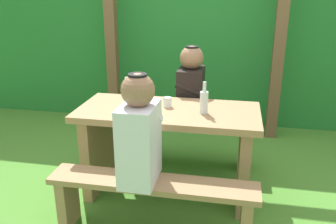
{
  "coord_description": "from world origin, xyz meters",
  "views": [
    {
      "loc": [
        0.49,
        -2.55,
        1.63
      ],
      "look_at": [
        0.0,
        0.0,
        0.71
      ],
      "focal_mm": 38.05,
      "sensor_mm": 36.0,
      "label": 1
    }
  ],
  "objects_px": {
    "bottle_center": "(127,97)",
    "person_white_shirt": "(139,133)",
    "picnic_table": "(168,137)",
    "bench_near": "(153,196)",
    "bottle_right": "(140,97)",
    "cell_phone": "(145,114)",
    "drinking_glass": "(168,102)",
    "person_black_coat": "(191,89)",
    "bench_far": "(179,133)",
    "bottle_left": "(204,101)"
  },
  "relations": [
    {
      "from": "bench_far",
      "to": "bottle_left",
      "type": "height_order",
      "value": "bottle_left"
    },
    {
      "from": "picnic_table",
      "to": "drinking_glass",
      "type": "relative_size",
      "value": 18.28
    },
    {
      "from": "bottle_right",
      "to": "bottle_center",
      "type": "distance_m",
      "value": 0.12
    },
    {
      "from": "person_black_coat",
      "to": "bottle_right",
      "type": "xyz_separation_m",
      "value": [
        -0.33,
        -0.54,
        0.07
      ]
    },
    {
      "from": "bottle_left",
      "to": "bottle_right",
      "type": "xyz_separation_m",
      "value": [
        -0.5,
        0.05,
        -0.01
      ]
    },
    {
      "from": "bench_near",
      "to": "bench_far",
      "type": "distance_m",
      "value": 1.1
    },
    {
      "from": "person_black_coat",
      "to": "drinking_glass",
      "type": "height_order",
      "value": "person_black_coat"
    },
    {
      "from": "bottle_center",
      "to": "person_white_shirt",
      "type": "bearing_deg",
      "value": -64.87
    },
    {
      "from": "drinking_glass",
      "to": "bottle_left",
      "type": "height_order",
      "value": "bottle_left"
    },
    {
      "from": "person_white_shirt",
      "to": "cell_phone",
      "type": "xyz_separation_m",
      "value": [
        -0.06,
        0.39,
        -0.01
      ]
    },
    {
      "from": "bench_far",
      "to": "person_white_shirt",
      "type": "relative_size",
      "value": 1.95
    },
    {
      "from": "bench_far",
      "to": "bottle_left",
      "type": "relative_size",
      "value": 5.8
    },
    {
      "from": "drinking_glass",
      "to": "person_black_coat",
      "type": "bearing_deg",
      "value": 75.99
    },
    {
      "from": "picnic_table",
      "to": "cell_phone",
      "type": "relative_size",
      "value": 10.0
    },
    {
      "from": "person_white_shirt",
      "to": "bottle_right",
      "type": "distance_m",
      "value": 0.57
    },
    {
      "from": "person_white_shirt",
      "to": "drinking_glass",
      "type": "height_order",
      "value": "person_white_shirt"
    },
    {
      "from": "bench_far",
      "to": "picnic_table",
      "type": "bearing_deg",
      "value": -90.0
    },
    {
      "from": "bottle_left",
      "to": "cell_phone",
      "type": "distance_m",
      "value": 0.44
    },
    {
      "from": "bottle_center",
      "to": "bench_far",
      "type": "bearing_deg",
      "value": 64.77
    },
    {
      "from": "picnic_table",
      "to": "drinking_glass",
      "type": "distance_m",
      "value": 0.28
    },
    {
      "from": "drinking_glass",
      "to": "bottle_center",
      "type": "relative_size",
      "value": 0.29
    },
    {
      "from": "bottle_left",
      "to": "bottle_center",
      "type": "distance_m",
      "value": 0.58
    },
    {
      "from": "bottle_center",
      "to": "cell_phone",
      "type": "bearing_deg",
      "value": -23.21
    },
    {
      "from": "picnic_table",
      "to": "bench_near",
      "type": "relative_size",
      "value": 1.0
    },
    {
      "from": "bottle_center",
      "to": "cell_phone",
      "type": "distance_m",
      "value": 0.2
    },
    {
      "from": "bench_far",
      "to": "bottle_left",
      "type": "xyz_separation_m",
      "value": [
        0.28,
        -0.59,
        0.52
      ]
    },
    {
      "from": "picnic_table",
      "to": "person_white_shirt",
      "type": "bearing_deg",
      "value": -98.42
    },
    {
      "from": "person_white_shirt",
      "to": "picnic_table",
      "type": "bearing_deg",
      "value": 81.58
    },
    {
      "from": "person_white_shirt",
      "to": "person_black_coat",
      "type": "distance_m",
      "value": 1.1
    },
    {
      "from": "bench_near",
      "to": "bottle_center",
      "type": "height_order",
      "value": "bottle_center"
    },
    {
      "from": "bench_far",
      "to": "bottle_center",
      "type": "height_order",
      "value": "bottle_center"
    },
    {
      "from": "bench_far",
      "to": "bottle_right",
      "type": "height_order",
      "value": "bottle_right"
    },
    {
      "from": "bench_far",
      "to": "bench_near",
      "type": "bearing_deg",
      "value": -90.0
    },
    {
      "from": "person_white_shirt",
      "to": "bottle_right",
      "type": "bearing_deg",
      "value": 104.28
    },
    {
      "from": "person_white_shirt",
      "to": "bottle_left",
      "type": "relative_size",
      "value": 2.98
    },
    {
      "from": "bench_near",
      "to": "bottle_center",
      "type": "bearing_deg",
      "value": 122.58
    },
    {
      "from": "bench_near",
      "to": "bottle_right",
      "type": "xyz_separation_m",
      "value": [
        -0.22,
        0.56,
        0.52
      ]
    },
    {
      "from": "bottle_center",
      "to": "bench_near",
      "type": "bearing_deg",
      "value": -57.42
    },
    {
      "from": "picnic_table",
      "to": "cell_phone",
      "type": "distance_m",
      "value": 0.32
    },
    {
      "from": "picnic_table",
      "to": "cell_phone",
      "type": "height_order",
      "value": "cell_phone"
    },
    {
      "from": "picnic_table",
      "to": "person_white_shirt",
      "type": "relative_size",
      "value": 1.95
    },
    {
      "from": "person_black_coat",
      "to": "bottle_right",
      "type": "bearing_deg",
      "value": -121.46
    },
    {
      "from": "picnic_table",
      "to": "bottle_center",
      "type": "xyz_separation_m",
      "value": [
        -0.3,
        -0.08,
        0.34
      ]
    },
    {
      "from": "bench_far",
      "to": "bottle_center",
      "type": "bearing_deg",
      "value": -115.23
    },
    {
      "from": "drinking_glass",
      "to": "bottle_center",
      "type": "height_order",
      "value": "bottle_center"
    },
    {
      "from": "picnic_table",
      "to": "bench_far",
      "type": "relative_size",
      "value": 1.0
    },
    {
      "from": "bench_near",
      "to": "bottle_right",
      "type": "bearing_deg",
      "value": 111.69
    },
    {
      "from": "bench_near",
      "to": "bottle_right",
      "type": "height_order",
      "value": "bottle_right"
    },
    {
      "from": "person_black_coat",
      "to": "bottle_right",
      "type": "relative_size",
      "value": 3.43
    },
    {
      "from": "person_white_shirt",
      "to": "person_black_coat",
      "type": "xyz_separation_m",
      "value": [
        0.19,
        1.09,
        0.0
      ]
    }
  ]
}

